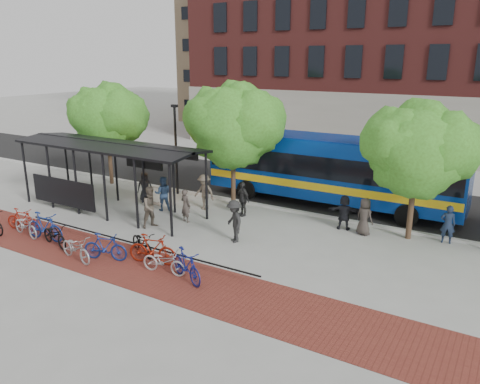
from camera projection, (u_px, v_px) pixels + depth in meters
The scene contains 31 objects.
ground at pixel (252, 236), 20.72m from camera, with size 160.00×160.00×0.00m, color #9E9E99.
asphalt_street at pixel (319, 193), 27.30m from camera, with size 160.00×8.00×0.01m, color black.
curb at pixel (290, 210), 24.00m from camera, with size 160.00×0.25×0.12m, color #B7B7B2.
brick_strip at pixel (140, 268), 17.60m from camera, with size 24.00×3.00×0.01m, color maroon.
bike_rack_rail at pixel (131, 252), 18.98m from camera, with size 12.00×0.05×0.95m, color black.
bus_shelter at pixel (107, 153), 23.53m from camera, with size 10.60×3.07×3.60m.
tree_a at pixel (108, 116), 28.21m from camera, with size 4.90×4.00×6.18m.
tree_b at pixel (235, 122), 23.68m from camera, with size 5.15×4.20×6.47m.
tree_c at pixel (420, 147), 19.34m from camera, with size 4.66×3.80×5.92m.
lamp_post_left at pixel (176, 147), 26.39m from camera, with size 0.35×0.20×5.12m.
bus at pixel (331, 167), 24.62m from camera, with size 13.46×3.28×3.63m.
bike_1 at pixel (22, 219), 21.33m from camera, with size 0.48×1.69×1.02m, color maroon.
bike_2 at pixel (26, 226), 20.58m from camera, with size 0.66×1.90×1.00m, color #A0A0A3.
bike_3 at pixel (45, 227), 20.09m from camera, with size 0.59×2.08×1.25m, color navy.
bike_4 at pixel (55, 235), 19.50m from camera, with size 0.65×1.88×0.99m, color black.
bike_6 at pixel (76, 248), 18.10m from camera, with size 0.68×1.96×1.03m, color gray.
bike_7 at pixel (105, 247), 18.13m from camera, with size 0.51×1.82×1.10m, color navy.
bike_8 at pixel (142, 243), 18.69m from camera, with size 0.64×1.83×0.96m, color black.
bike_9 at pixel (152, 249), 17.79m from camera, with size 0.56×1.98×1.19m, color maroon.
bike_10 at pixel (164, 261), 17.02m from camera, with size 0.63×1.81×0.95m, color #B5B5B8.
bike_11 at pixel (186, 265), 16.43m from camera, with size 0.55×1.95×1.17m, color navy.
pedestrian_0 at pixel (145, 187), 25.47m from camera, with size 0.81×0.53×1.66m, color black.
pedestrian_1 at pixel (186, 206), 22.32m from camera, with size 0.59×0.39×1.62m, color #3F3833.
pedestrian_2 at pixel (163, 194), 23.99m from camera, with size 0.87×0.68×1.79m, color #223450.
pedestrian_3 at pixel (204, 192), 24.09m from camera, with size 1.20×0.69×1.86m, color brown.
pedestrian_4 at pixel (243, 199), 23.20m from camera, with size 1.01×0.42×1.72m, color #272727.
pedestrian_5 at pixel (344, 212), 21.34m from camera, with size 1.50×0.48×1.62m, color black.
pedestrian_6 at pixel (364, 217), 20.68m from camera, with size 0.83×0.54×1.69m, color #37302C.
pedestrian_7 at pixel (448, 224), 19.75m from camera, with size 0.61×0.40×1.67m, color #1B2840.
pedestrian_8 at pixel (152, 207), 21.57m from camera, with size 0.95×0.74×1.96m, color brown.
pedestrian_9 at pixel (234, 221), 19.86m from camera, with size 1.19×0.69×1.85m, color black.
Camera 1 is at (9.55, -16.86, 7.63)m, focal length 35.00 mm.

